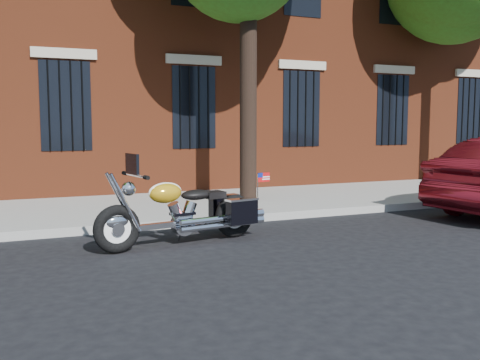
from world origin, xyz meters
name	(u,v)px	position (x,y,z in m)	size (l,w,h in m)	color
ground	(292,235)	(0.00, 0.00, 0.00)	(120.00, 120.00, 0.00)	black
curb	(256,217)	(0.00, 1.38, 0.07)	(40.00, 0.16, 0.15)	gray
sidewalk	(220,203)	(0.00, 3.26, 0.07)	(40.00, 3.60, 0.15)	gray
motorcycle	(188,213)	(-1.74, 0.06, 0.47)	(2.77, 1.08, 1.38)	black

